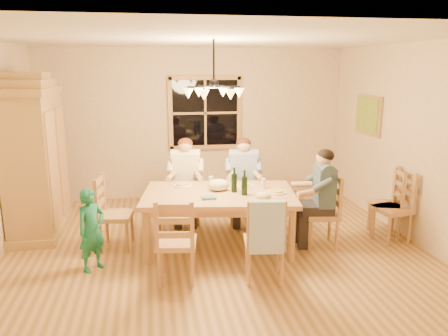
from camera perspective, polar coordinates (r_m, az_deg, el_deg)
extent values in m
plane|color=olive|center=(5.96, -1.22, -10.35)|extent=(5.50, 5.50, 0.00)
cube|color=white|center=(5.48, -1.36, 16.52)|extent=(5.50, 5.00, 0.02)
cube|color=tan|center=(8.02, -3.92, 5.76)|extent=(5.50, 0.02, 2.70)
cube|color=tan|center=(6.55, 23.29, 3.05)|extent=(0.02, 5.00, 2.70)
cube|color=black|center=(8.00, -2.49, 7.20)|extent=(1.20, 0.03, 1.20)
cube|color=#B68150|center=(7.98, -2.47, 7.19)|extent=(1.30, 0.06, 1.30)
cube|color=#A27F46|center=(7.53, 18.36, 6.56)|extent=(0.04, 0.78, 0.64)
cube|color=#1E6B2D|center=(7.51, 18.15, 6.56)|extent=(0.02, 0.68, 0.54)
cylinder|color=black|center=(5.47, -1.34, 13.74)|extent=(0.02, 0.02, 0.53)
sphere|color=black|center=(5.47, -1.33, 10.97)|extent=(0.12, 0.12, 0.12)
cylinder|color=black|center=(5.50, 0.35, 10.56)|extent=(0.34, 0.02, 0.02)
cone|color=#FFB259|center=(5.53, 2.00, 9.74)|extent=(0.13, 0.13, 0.12)
cylinder|color=black|center=(5.62, -0.72, 10.62)|extent=(0.19, 0.31, 0.02)
cone|color=#FFB259|center=(5.78, -0.14, 9.90)|extent=(0.13, 0.13, 0.12)
cylinder|color=black|center=(5.60, -2.36, 10.60)|extent=(0.19, 0.31, 0.02)
cone|color=#FFB259|center=(5.73, -3.34, 9.85)|extent=(0.13, 0.13, 0.12)
cylinder|color=black|center=(5.45, -3.02, 10.52)|extent=(0.34, 0.02, 0.02)
cone|color=#FFB259|center=(5.44, -4.71, 9.65)|extent=(0.13, 0.13, 0.12)
cylinder|color=black|center=(5.33, -1.97, 10.47)|extent=(0.19, 0.31, 0.02)
cone|color=#FFB259|center=(5.18, -2.64, 9.51)|extent=(0.13, 0.13, 0.12)
cylinder|color=black|center=(5.35, -0.25, 10.49)|extent=(0.19, 0.31, 0.02)
cone|color=#FFB259|center=(5.23, 0.88, 9.55)|extent=(0.13, 0.13, 0.12)
cube|color=#A27F46|center=(6.77, -23.41, 0.32)|extent=(0.60, 1.30, 2.00)
cube|color=#A27F46|center=(6.64, -24.24, 9.18)|extent=(0.66, 1.40, 0.10)
cube|color=#A27F46|center=(6.64, -24.32, 10.04)|extent=(0.58, 1.00, 0.12)
cube|color=#A27F46|center=(6.63, -24.40, 10.90)|extent=(0.52, 0.55, 0.10)
cube|color=#B68150|center=(6.39, -21.38, -0.22)|extent=(0.03, 0.55, 1.60)
cube|color=#B68150|center=(7.02, -20.34, 1.01)|extent=(0.03, 0.55, 1.60)
cube|color=#A27F46|center=(7.03, -22.71, -7.17)|extent=(0.66, 1.40, 0.12)
cube|color=#A7774A|center=(5.75, -0.65, -3.51)|extent=(2.12, 1.48, 0.06)
cube|color=#B68150|center=(5.77, -0.65, -4.27)|extent=(1.95, 1.31, 0.10)
cylinder|color=#B68150|center=(5.46, -10.01, -8.86)|extent=(0.09, 0.09, 0.70)
cylinder|color=#B68150|center=(5.48, 8.84, -8.72)|extent=(0.09, 0.09, 0.70)
cylinder|color=#B68150|center=(6.39, -8.70, -5.49)|extent=(0.09, 0.09, 0.70)
cylinder|color=#B68150|center=(6.42, 7.27, -5.39)|extent=(0.09, 0.09, 0.70)
cube|color=#B68150|center=(6.73, -4.96, -3.53)|extent=(0.50, 0.48, 0.06)
cube|color=#B68150|center=(6.66, -5.00, -1.31)|extent=(0.38, 0.10, 0.54)
cube|color=#B68150|center=(6.74, 2.52, -3.49)|extent=(0.50, 0.48, 0.06)
cube|color=#B68150|center=(6.66, 2.54, -1.27)|extent=(0.38, 0.10, 0.54)
cube|color=#B68150|center=(4.98, -6.25, -9.70)|extent=(0.50, 0.48, 0.06)
cube|color=#B68150|center=(4.89, -6.33, -6.78)|extent=(0.38, 0.10, 0.54)
cube|color=#B68150|center=(5.00, 5.25, -9.60)|extent=(0.50, 0.48, 0.06)
cube|color=#B68150|center=(4.90, 5.32, -6.69)|extent=(0.38, 0.10, 0.54)
cube|color=#B68150|center=(5.98, -13.96, -6.07)|extent=(0.48, 0.50, 0.06)
cube|color=#B68150|center=(5.90, -14.10, -3.59)|extent=(0.10, 0.38, 0.54)
cube|color=#B68150|center=(6.01, 12.60, -5.89)|extent=(0.48, 0.50, 0.06)
cube|color=#B68150|center=(5.93, 12.73, -3.42)|extent=(0.10, 0.38, 0.54)
cube|color=beige|center=(6.63, -5.02, -0.31)|extent=(0.43, 0.28, 0.52)
cube|color=#262328|center=(6.71, -4.97, -2.88)|extent=(0.44, 0.47, 0.14)
sphere|color=tan|center=(6.56, -5.09, 2.93)|extent=(0.21, 0.21, 0.21)
ellipsoid|color=#592614|center=(6.55, -5.10, 3.18)|extent=(0.22, 0.22, 0.17)
cube|color=#334E8D|center=(6.64, 2.55, -0.26)|extent=(0.43, 0.28, 0.52)
cube|color=#262328|center=(6.71, 2.52, -2.84)|extent=(0.44, 0.47, 0.14)
sphere|color=tan|center=(6.56, 2.58, 2.97)|extent=(0.21, 0.21, 0.21)
ellipsoid|color=#381E11|center=(6.55, 2.59, 3.23)|extent=(0.22, 0.22, 0.17)
cube|color=#3D5363|center=(5.90, 12.79, -2.30)|extent=(0.28, 0.43, 0.52)
cube|color=#262328|center=(5.99, 12.64, -5.16)|extent=(0.47, 0.44, 0.14)
sphere|color=tan|center=(5.81, 12.98, 1.31)|extent=(0.21, 0.21, 0.21)
ellipsoid|color=black|center=(5.80, 12.99, 1.60)|extent=(0.22, 0.22, 0.17)
cube|color=#9DB5D4|center=(4.73, 5.58, -7.70)|extent=(0.39, 0.15, 0.58)
cylinder|color=black|center=(5.73, 1.34, -1.55)|extent=(0.08, 0.08, 0.33)
cylinder|color=black|center=(5.60, 2.69, -1.91)|extent=(0.08, 0.08, 0.33)
cylinder|color=white|center=(6.06, -5.37, -2.31)|extent=(0.26, 0.26, 0.02)
cylinder|color=white|center=(6.05, 2.73, -2.29)|extent=(0.26, 0.26, 0.02)
cylinder|color=white|center=(5.76, 6.86, -3.15)|extent=(0.26, 0.26, 0.02)
cylinder|color=silver|center=(6.02, -1.71, -1.74)|extent=(0.06, 0.06, 0.14)
cylinder|color=silver|center=(5.92, 5.14, -2.07)|extent=(0.06, 0.06, 0.14)
ellipsoid|color=#C8B385|center=(5.42, 5.15, -3.68)|extent=(0.20, 0.20, 0.11)
cube|color=slate|center=(5.48, -2.04, -3.87)|extent=(0.20, 0.16, 0.03)
ellipsoid|color=#C8C091|center=(5.82, -0.72, -2.22)|extent=(0.28, 0.22, 0.15)
imported|color=#1A785B|center=(5.41, -16.92, -7.76)|extent=(0.43, 0.42, 1.00)
cube|color=#B68150|center=(6.48, 21.04, -5.08)|extent=(0.49, 0.51, 0.06)
cube|color=#B68150|center=(6.40, 21.23, -2.78)|extent=(0.12, 0.38, 0.54)
cube|color=#B68150|center=(6.63, 20.23, -4.60)|extent=(0.54, 0.55, 0.06)
cube|color=#B68150|center=(6.55, 20.42, -2.35)|extent=(0.17, 0.38, 0.54)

